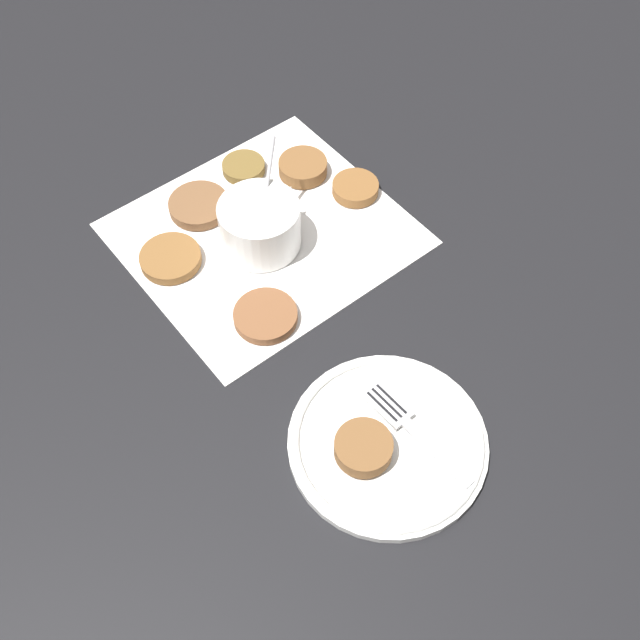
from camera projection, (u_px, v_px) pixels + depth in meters
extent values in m
plane|color=black|center=(269.00, 238.00, 0.98)|extent=(4.00, 4.00, 0.00)
cube|color=white|center=(264.00, 233.00, 0.99)|extent=(0.40, 0.37, 0.00)
cylinder|color=white|center=(260.00, 225.00, 0.95)|extent=(0.10, 0.10, 0.06)
cylinder|color=#B23D23|center=(260.00, 232.00, 0.96)|extent=(0.09, 0.09, 0.04)
cone|color=white|center=(285.00, 191.00, 0.95)|extent=(0.02, 0.02, 0.02)
cylinder|color=silver|center=(267.00, 185.00, 0.94)|extent=(0.08, 0.04, 0.10)
cylinder|color=brown|center=(199.00, 205.00, 1.00)|extent=(0.08, 0.08, 0.01)
cylinder|color=brown|center=(244.00, 167.00, 1.04)|extent=(0.06, 0.06, 0.01)
cylinder|color=brown|center=(171.00, 258.00, 0.95)|extent=(0.08, 0.08, 0.01)
cylinder|color=brown|center=(303.00, 167.00, 1.04)|extent=(0.07, 0.07, 0.02)
cylinder|color=brown|center=(355.00, 188.00, 1.02)|extent=(0.06, 0.06, 0.01)
cylinder|color=brown|center=(265.00, 316.00, 0.90)|extent=(0.08, 0.08, 0.01)
cylinder|color=white|center=(388.00, 443.00, 0.81)|extent=(0.22, 0.22, 0.01)
torus|color=white|center=(388.00, 440.00, 0.80)|extent=(0.21, 0.21, 0.01)
cylinder|color=brown|center=(363.00, 448.00, 0.78)|extent=(0.06, 0.06, 0.02)
cube|color=silver|center=(437.00, 453.00, 0.79)|extent=(0.03, 0.10, 0.00)
cube|color=silver|center=(387.00, 404.00, 0.82)|extent=(0.04, 0.06, 0.00)
cube|color=black|center=(392.00, 399.00, 0.82)|extent=(0.01, 0.05, 0.00)
cube|color=black|center=(387.00, 403.00, 0.82)|extent=(0.01, 0.05, 0.00)
cube|color=black|center=(382.00, 406.00, 0.82)|extent=(0.01, 0.05, 0.00)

